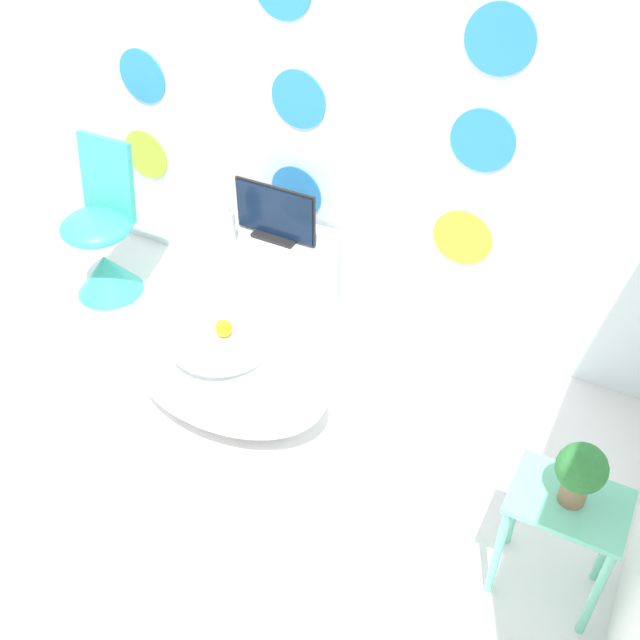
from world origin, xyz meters
TOP-DOWN VIEW (x-y plane):
  - ground_plane at (0.00, 0.00)m, footprint 12.00×12.00m
  - wall_back_dotted at (0.00, 1.86)m, footprint 5.10×0.05m
  - bathtub at (0.18, 0.85)m, footprint 1.03×0.61m
  - rubber_duck at (0.19, 0.85)m, footprint 0.08×0.09m
  - chair at (-0.94, 1.32)m, footprint 0.40×0.40m
  - tv_cabinet at (0.02, 1.60)m, footprint 0.53×0.42m
  - tv at (0.02, 1.61)m, footprint 0.46×0.12m
  - vase at (-0.18, 1.46)m, footprint 0.09×0.09m
  - side_table at (1.77, 0.63)m, footprint 0.41×0.30m
  - potted_plant_left at (1.77, 0.63)m, footprint 0.17×0.17m

SIDE VIEW (x-z plane):
  - ground_plane at x=0.00m, z-range 0.00..0.00m
  - bathtub at x=0.18m, z-range 0.00..0.48m
  - tv_cabinet at x=0.02m, z-range 0.00..0.50m
  - chair at x=-0.94m, z-range -0.16..0.73m
  - side_table at x=1.77m, z-range 0.14..0.69m
  - rubber_duck at x=0.19m, z-range 0.48..0.57m
  - vase at x=-0.18m, z-range 0.49..0.69m
  - tv at x=0.02m, z-range 0.48..0.78m
  - potted_plant_left at x=1.77m, z-range 0.57..0.83m
  - wall_back_dotted at x=0.00m, z-range 0.00..2.60m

